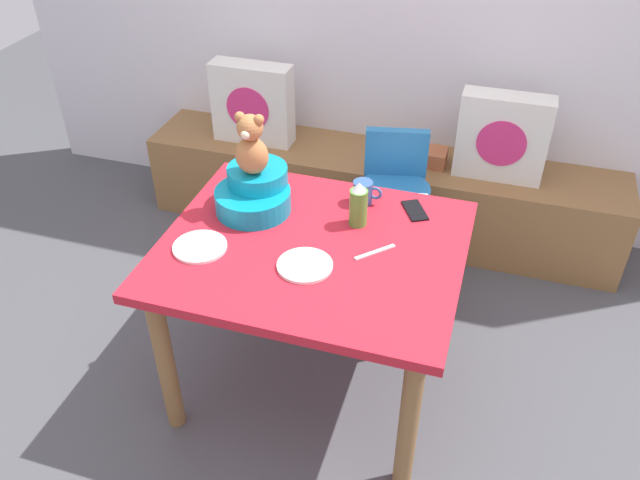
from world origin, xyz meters
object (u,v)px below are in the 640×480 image
(infant_seat_teal, at_px, (254,192))
(dining_table, at_px, (312,268))
(teddy_bear, at_px, (251,146))
(dinner_plate_far, at_px, (305,265))
(ketchup_bottle, at_px, (358,205))
(coffee_mug, at_px, (363,192))
(cell_phone, at_px, (415,210))
(pillow_floral_right, at_px, (502,137))
(pillow_floral_left, at_px, (253,103))
(highchair, at_px, (394,193))
(book_stack, at_px, (427,156))
(dinner_plate_near, at_px, (200,247))

(infant_seat_teal, bearing_deg, dining_table, -30.27)
(teddy_bear, bearing_deg, dinner_plate_far, -44.41)
(dining_table, xyz_separation_m, ketchup_bottle, (0.13, 0.18, 0.20))
(coffee_mug, relative_size, cell_phone, 0.83)
(infant_seat_teal, bearing_deg, pillow_floral_right, 48.64)
(pillow_floral_left, xyz_separation_m, dining_table, (0.72, -1.19, -0.05))
(cell_phone, bearing_deg, highchair, 81.11)
(pillow_floral_left, bearing_deg, pillow_floral_right, 0.00)
(highchair, relative_size, teddy_bear, 3.16)
(cell_phone, bearing_deg, teddy_bear, 165.64)
(book_stack, xyz_separation_m, infant_seat_teal, (-0.54, -1.04, 0.31))
(teddy_bear, xyz_separation_m, coffee_mug, (0.40, 0.16, -0.23))
(coffee_mug, height_order, dinner_plate_near, coffee_mug)
(dinner_plate_near, distance_m, cell_phone, 0.85)
(teddy_bear, relative_size, coffee_mug, 2.08)
(pillow_floral_right, bearing_deg, dinner_plate_near, -126.68)
(teddy_bear, height_order, coffee_mug, teddy_bear)
(book_stack, xyz_separation_m, teddy_bear, (-0.54, -1.05, 0.52))
(coffee_mug, xyz_separation_m, dinner_plate_far, (-0.10, -0.46, -0.04))
(infant_seat_teal, xyz_separation_m, coffee_mug, (0.40, 0.16, -0.02))
(highchair, bearing_deg, book_stack, 78.71)
(dinner_plate_far, bearing_deg, cell_phone, 56.17)
(dinner_plate_near, bearing_deg, highchair, 59.23)
(dinner_plate_near, bearing_deg, infant_seat_teal, 73.24)
(coffee_mug, bearing_deg, highchair, 83.54)
(infant_seat_teal, xyz_separation_m, dinner_plate_far, (0.31, -0.30, -0.07))
(dining_table, xyz_separation_m, dinner_plate_far, (0.02, -0.13, 0.12))
(dining_table, distance_m, ketchup_bottle, 0.30)
(dining_table, height_order, dinner_plate_far, dinner_plate_far)
(pillow_floral_left, relative_size, pillow_floral_right, 1.00)
(book_stack, distance_m, highchair, 0.45)
(infant_seat_teal, xyz_separation_m, ketchup_bottle, (0.42, 0.01, 0.02))
(coffee_mug, relative_size, dinner_plate_near, 0.60)
(pillow_floral_right, relative_size, ketchup_bottle, 2.38)
(teddy_bear, bearing_deg, coffee_mug, 21.92)
(pillow_floral_right, distance_m, book_stack, 0.40)
(book_stack, xyz_separation_m, dining_table, (-0.25, -1.22, 0.13))
(pillow_floral_right, xyz_separation_m, highchair, (-0.45, -0.42, -0.16))
(ketchup_bottle, height_order, coffee_mug, ketchup_bottle)
(pillow_floral_right, xyz_separation_m, dinner_plate_far, (-0.59, -1.33, 0.07))
(teddy_bear, distance_m, coffee_mug, 0.49)
(pillow_floral_left, height_order, ketchup_bottle, ketchup_bottle)
(dining_table, distance_m, coffee_mug, 0.39)
(highchair, height_order, teddy_bear, teddy_bear)
(highchair, relative_size, cell_phone, 5.49)
(teddy_bear, xyz_separation_m, dinner_plate_near, (-0.09, -0.31, -0.27))
(book_stack, bearing_deg, highchair, -101.29)
(pillow_floral_right, relative_size, dinner_plate_near, 2.20)
(dinner_plate_near, bearing_deg, coffee_mug, 43.65)
(infant_seat_teal, xyz_separation_m, cell_phone, (0.62, 0.16, -0.07))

